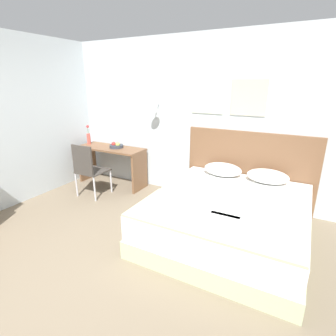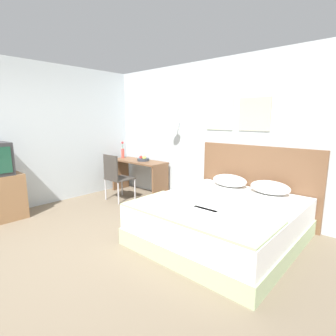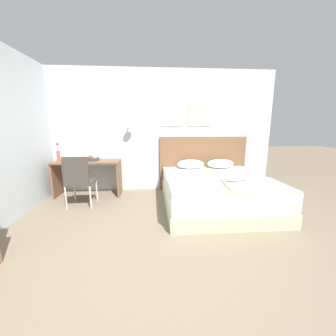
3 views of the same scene
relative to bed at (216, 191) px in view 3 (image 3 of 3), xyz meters
The scene contains 13 objects.
ground_plane 1.95m from the bed, 123.91° to the right, with size 24.00×24.00×0.00m, color #756651.
wall_back 1.88m from the bed, 133.97° to the left, with size 5.28×0.31×2.65m.
bed is the anchor object (origin of this frame).
headboard 1.11m from the bed, 90.00° to the left, with size 1.98×0.06×1.21m.
pillow_left 0.93m from the bed, 112.71° to the left, with size 0.58×0.37×0.20m.
pillow_right 0.93m from the bed, 67.29° to the left, with size 0.58×0.37×0.20m.
throw_blanket 0.66m from the bed, 90.00° to the right, with size 1.81×0.82×0.02m.
folded_towel_near_foot 0.57m from the bed, 75.19° to the right, with size 0.30×0.33×0.06m.
folded_towel_mid_bed 0.81m from the bed, 81.33° to the right, with size 0.35×0.35×0.06m.
desk 2.63m from the bed, 163.19° to the left, with size 1.33×0.50×0.74m.
desk_chair 2.49m from the bed, behind, with size 0.46×0.46×0.94m.
fruit_bowl 2.56m from the bed, 161.96° to the left, with size 0.25×0.25×0.12m.
flower_vase 3.23m from the bed, 165.83° to the left, with size 0.07×0.07×0.38m.
Camera 3 is at (-0.08, -1.94, 1.46)m, focal length 22.00 mm.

